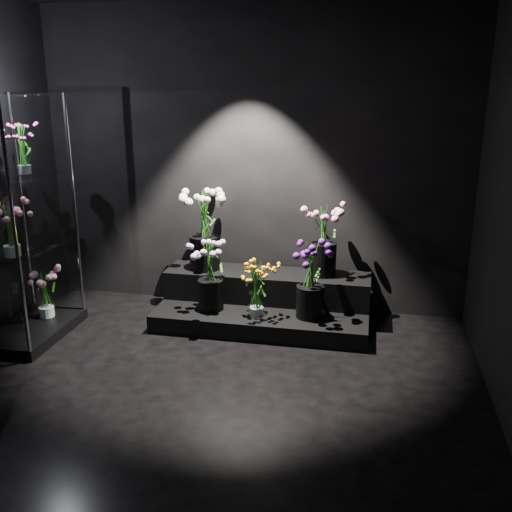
# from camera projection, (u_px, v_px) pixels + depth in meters

# --- Properties ---
(floor) EXTENTS (4.00, 4.00, 0.00)m
(floor) POSITION_uv_depth(u_px,v_px,m) (191.00, 411.00, 3.81)
(floor) COLOR black
(floor) RESTS_ON ground
(wall_back) EXTENTS (4.00, 0.00, 4.00)m
(wall_back) POSITION_uv_depth(u_px,v_px,m) (252.00, 162.00, 5.27)
(wall_back) COLOR black
(wall_back) RESTS_ON floor
(display_riser) EXTENTS (1.89, 0.84, 0.42)m
(display_riser) POSITION_uv_depth(u_px,v_px,m) (265.00, 302.00, 5.24)
(display_riser) COLOR black
(display_riser) RESTS_ON floor
(display_case) EXTENTS (0.55, 0.92, 2.02)m
(display_case) POSITION_uv_depth(u_px,v_px,m) (19.00, 222.00, 4.65)
(display_case) COLOR black
(display_case) RESTS_ON floor
(bouquet_orange_bells) EXTENTS (0.33, 0.33, 0.49)m
(bouquet_orange_bells) POSITION_uv_depth(u_px,v_px,m) (256.00, 288.00, 4.91)
(bouquet_orange_bells) COLOR white
(bouquet_orange_bells) RESTS_ON display_riser
(bouquet_lilac) EXTENTS (0.39, 0.39, 0.63)m
(bouquet_lilac) POSITION_uv_depth(u_px,v_px,m) (210.00, 270.00, 5.00)
(bouquet_lilac) COLOR black
(bouquet_lilac) RESTS_ON display_riser
(bouquet_purple) EXTENTS (0.35, 0.35, 0.65)m
(bouquet_purple) POSITION_uv_depth(u_px,v_px,m) (311.00, 279.00, 4.84)
(bouquet_purple) COLOR black
(bouquet_purple) RESTS_ON display_riser
(bouquet_cream_roses) EXTENTS (0.43, 0.43, 0.75)m
(bouquet_cream_roses) POSITION_uv_depth(u_px,v_px,m) (204.00, 225.00, 5.25)
(bouquet_cream_roses) COLOR black
(bouquet_cream_roses) RESTS_ON display_riser
(bouquet_pink_roses) EXTENTS (0.47, 0.47, 0.66)m
(bouquet_pink_roses) POSITION_uv_depth(u_px,v_px,m) (324.00, 234.00, 5.09)
(bouquet_pink_roses) COLOR black
(bouquet_pink_roses) RESTS_ON display_riser
(bouquet_case_pink) EXTENTS (0.31, 0.31, 0.43)m
(bouquet_case_pink) POSITION_uv_depth(u_px,v_px,m) (9.00, 228.00, 4.43)
(bouquet_case_pink) COLOR white
(bouquet_case_pink) RESTS_ON display_case
(bouquet_case_magenta) EXTENTS (0.26, 0.26, 0.41)m
(bouquet_case_magenta) POSITION_uv_depth(u_px,v_px,m) (22.00, 148.00, 4.60)
(bouquet_case_magenta) COLOR white
(bouquet_case_magenta) RESTS_ON display_case
(bouquet_case_base_pink) EXTENTS (0.34, 0.34, 0.45)m
(bouquet_case_base_pink) POSITION_uv_depth(u_px,v_px,m) (44.00, 291.00, 5.03)
(bouquet_case_base_pink) COLOR white
(bouquet_case_base_pink) RESTS_ON display_case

